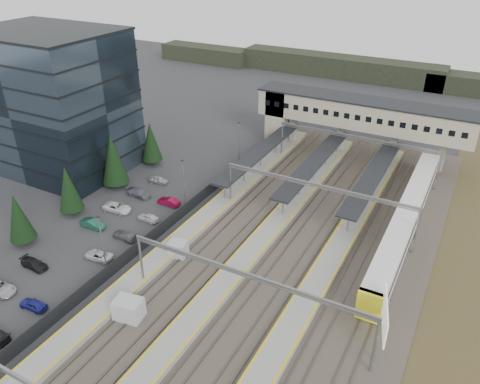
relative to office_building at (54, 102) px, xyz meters
The scene contains 15 objects.
ground 39.86m from the office_building, 18.43° to the right, with size 220.00×220.00×0.00m, color #2B2B2D.
office_building is the anchor object (origin of this frame).
conifer_row 22.40m from the office_building, 48.57° to the right, with size 4.42×49.82×9.50m.
car_park 31.58m from the office_building, 40.64° to the right, with size 10.56×44.31×1.29m.
lampposts 31.00m from the office_building, 21.00° to the right, with size 0.50×53.25×8.07m.
fence 32.32m from the office_building, 13.35° to the right, with size 0.08×90.00×2.00m.
relay_cabin_near 45.64m from the office_building, 35.01° to the right, with size 3.45×2.77×2.59m.
relay_cabin_far 38.59m from the office_building, 21.08° to the right, with size 2.72×2.40×2.19m.
rail_corridor 47.39m from the office_building, ahead, with size 34.00×90.00×0.92m.
canopies 46.29m from the office_building, 19.23° to the left, with size 23.10×30.00×3.28m.
footbridge 53.18m from the office_building, 34.47° to the left, with size 40.40×6.40×11.20m.
gantries 49.23m from the office_building, 10.62° to the right, with size 28.40×62.28×7.17m.
train 61.22m from the office_building, ahead, with size 2.97×41.34×3.74m.
billboard 64.48m from the office_building, 14.27° to the right, with size 1.74×6.17×5.45m.
treeline_far 100.53m from the office_building, 53.31° to the left, with size 170.00×19.00×7.00m.
Camera 1 is at (29.63, -41.99, 38.05)m, focal length 35.00 mm.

